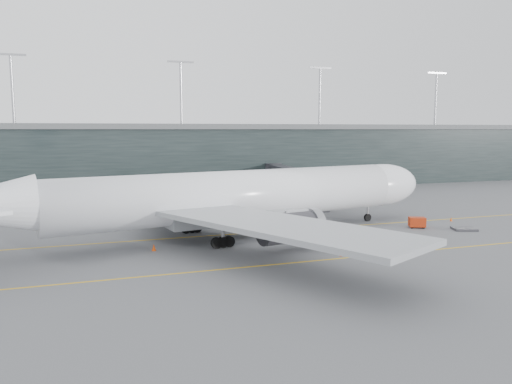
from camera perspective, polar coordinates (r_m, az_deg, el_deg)
name	(u,v)px	position (r m, az deg, el deg)	size (l,w,h in m)	color
ground	(210,230)	(70.42, -5.26, -4.29)	(320.00, 320.00, 0.00)	#545458
taxiline_a	(217,235)	(66.61, -4.45, -4.94)	(160.00, 0.25, 0.02)	gold
taxiline_b	(256,266)	(51.70, 0.00, -8.47)	(160.00, 0.25, 0.02)	gold
taxiline_lead_main	(211,207)	(90.72, -5.14, -1.71)	(0.25, 60.00, 0.02)	gold
terminal	(155,155)	(126.32, -11.48, 4.14)	(240.00, 36.00, 29.00)	black
main_aircraft	(232,197)	(64.58, -2.80, -0.54)	(67.08, 62.25, 18.87)	white
jet_bridge	(295,177)	(98.02, 4.45, 1.70)	(6.94, 44.23, 6.23)	#27272C
gse_cart	(417,222)	(74.75, 17.93, -3.28)	(2.61, 2.17, 1.52)	#A6270B
baggage_dolly	(464,229)	(75.52, 22.69, -3.90)	(3.04, 2.43, 0.30)	#333237
uld_a	(172,212)	(80.13, -9.63, -2.32)	(2.22, 1.97, 1.70)	#37363B
uld_b	(181,211)	(81.49, -8.52, -2.13)	(2.35, 2.15, 1.73)	#37363B
uld_c	(201,210)	(81.23, -6.36, -2.06)	(2.58, 2.36, 1.89)	#37363B
cone_nose	(451,219)	(82.01, 21.40, -2.91)	(0.39, 0.39, 0.63)	#EC500D
cone_wing_stbd	(341,253)	(56.46, 9.73, -6.86)	(0.45, 0.45, 0.72)	#CE410B
cone_wing_port	(240,214)	(81.27, -1.79, -2.50)	(0.39, 0.39, 0.63)	orange
cone_tail	(154,247)	(59.18, -11.60, -6.22)	(0.50, 0.50, 0.80)	#DE450C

